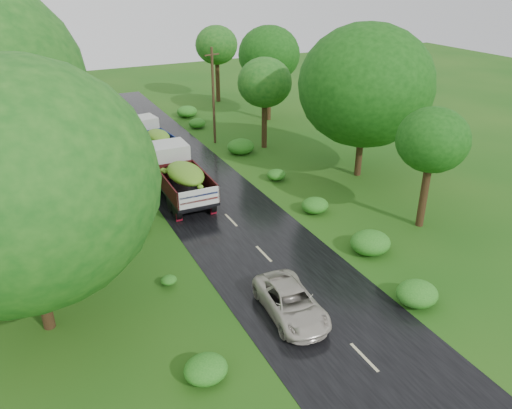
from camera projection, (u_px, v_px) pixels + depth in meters
ground at (364, 358)px, 18.11m from camera, size 120.00×120.00×0.00m
road at (295, 286)px, 22.14m from camera, size 6.50×80.00×0.02m
road_lines at (284, 274)px, 22.94m from camera, size 0.12×69.60×0.00m
truck_near at (178, 173)px, 29.83m from camera, size 2.49×6.75×2.82m
truck_far at (152, 137)px, 36.57m from camera, size 2.76×6.13×2.49m
car at (291, 303)px, 20.05m from camera, size 2.31×4.40×1.18m
utility_pole at (213, 95)px, 38.16m from camera, size 1.28×0.40×7.38m
trees_right at (305, 75)px, 36.31m from camera, size 6.92×32.95×7.87m
shrubs at (217, 201)px, 29.25m from camera, size 11.90×44.00×0.70m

